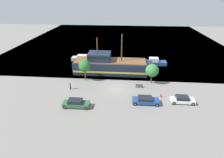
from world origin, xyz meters
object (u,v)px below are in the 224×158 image
(parked_car_curb_front, at_px, (182,100))
(parked_car_curb_rear, at_px, (146,100))
(moored_boat_dockside, at_px, (84,58))
(parked_car_curb_mid, at_px, (76,103))
(pirate_ship, at_px, (110,65))
(bench_promenade_east, at_px, (139,86))
(fire_hydrant, at_px, (161,95))
(moored_boat_outer, at_px, (155,62))
(pedestrian_walking_near, at_px, (70,86))

(parked_car_curb_front, height_order, parked_car_curb_rear, parked_car_curb_front)
(moored_boat_dockside, relative_size, parked_car_curb_mid, 1.62)
(pirate_ship, distance_m, bench_promenade_east, 10.48)
(fire_hydrant, bearing_deg, parked_car_curb_front, -24.13)
(parked_car_curb_front, bearing_deg, moored_boat_outer, 97.27)
(moored_boat_outer, distance_m, pedestrian_walking_near, 25.65)
(parked_car_curb_mid, xyz_separation_m, bench_promenade_east, (11.86, 8.23, -0.32))
(parked_car_curb_rear, bearing_deg, pedestrian_walking_near, 165.37)
(parked_car_curb_rear, xyz_separation_m, bench_promenade_east, (-0.78, 6.07, -0.26))
(moored_boat_dockside, bearing_deg, bench_promenade_east, -44.79)
(parked_car_curb_mid, relative_size, fire_hydrant, 6.29)
(bench_promenade_east, relative_size, pedestrian_walking_near, 0.88)
(pirate_ship, distance_m, moored_boat_outer, 14.10)
(moored_boat_outer, height_order, parked_car_curb_mid, moored_boat_outer)
(pirate_ship, relative_size, moored_boat_dockside, 2.54)
(parked_car_curb_rear, relative_size, pedestrian_walking_near, 2.83)
(bench_promenade_east, bearing_deg, pedestrian_walking_near, -172.25)
(bench_promenade_east, distance_m, pedestrian_walking_near, 14.92)
(fire_hydrant, bearing_deg, bench_promenade_east, 137.71)
(fire_hydrant, xyz_separation_m, pedestrian_walking_near, (-18.83, 1.67, 0.48))
(pirate_ship, xyz_separation_m, bench_promenade_east, (7.18, -7.46, -1.57))
(parked_car_curb_front, bearing_deg, parked_car_curb_mid, -171.52)
(fire_hydrant, height_order, bench_promenade_east, bench_promenade_east)
(moored_boat_dockside, bearing_deg, fire_hydrant, -44.30)
(fire_hydrant, height_order, pedestrian_walking_near, pedestrian_walking_near)
(parked_car_curb_mid, bearing_deg, parked_car_curb_rear, 9.68)
(pirate_ship, bearing_deg, moored_boat_dockside, 136.35)
(moored_boat_dockside, relative_size, pedestrian_walking_near, 4.46)
(pirate_ship, height_order, parked_car_curb_front, pirate_ship)
(pedestrian_walking_near, bearing_deg, moored_boat_dockside, 93.07)
(pedestrian_walking_near, bearing_deg, pirate_ship, 51.28)
(pirate_ship, bearing_deg, bench_promenade_east, -46.10)
(moored_boat_outer, bearing_deg, pirate_ship, -152.08)
(pirate_ship, relative_size, parked_car_curb_front, 4.54)
(moored_boat_outer, distance_m, parked_car_curb_front, 19.51)
(moored_boat_outer, relative_size, fire_hydrant, 8.16)
(bench_promenade_east, bearing_deg, moored_boat_dockside, 135.21)
(parked_car_curb_rear, bearing_deg, pirate_ship, 120.48)
(pirate_ship, distance_m, parked_car_curb_front, 19.65)
(moored_boat_outer, bearing_deg, fire_hydrant, -93.80)
(moored_boat_outer, xyz_separation_m, pedestrian_walking_near, (-20.00, -16.05, 0.15))
(fire_hydrant, xyz_separation_m, bench_promenade_east, (-4.05, 3.68, 0.02))
(moored_boat_dockside, distance_m, parked_car_curb_rear, 27.25)
(moored_boat_dockside, distance_m, fire_hydrant, 27.63)
(pirate_ship, xyz_separation_m, parked_car_curb_front, (14.88, -12.78, -1.31))
(parked_car_curb_mid, distance_m, parked_car_curb_rear, 12.83)
(parked_car_curb_mid, xyz_separation_m, fire_hydrant, (15.91, 4.55, -0.34))
(parked_car_curb_front, bearing_deg, pirate_ship, 139.34)
(parked_car_curb_rear, xyz_separation_m, fire_hydrant, (3.26, 2.39, -0.28))
(moored_boat_outer, bearing_deg, moored_boat_dockside, 175.71)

